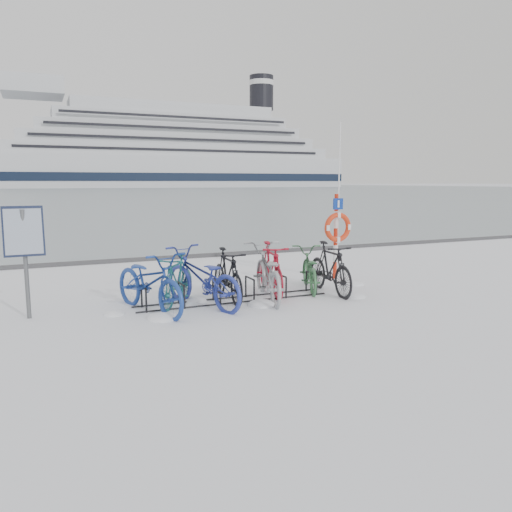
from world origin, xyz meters
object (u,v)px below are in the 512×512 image
info_board (24,238)px  bike_rack (233,292)px  cruise_ferry (172,155)px  lifebuoy_station (337,227)px

info_board → bike_rack: bearing=-4.5°
cruise_ferry → bike_rack: bearing=-103.8°
bike_rack → info_board: size_ratio=2.02×
info_board → cruise_ferry: size_ratio=0.01×
bike_rack → info_board: (-3.77, 0.21, 1.24)m
info_board → lifebuoy_station: lifebuoy_station is taller
bike_rack → cruise_ferry: bearing=76.2°
bike_rack → cruise_ferry: cruise_ferry is taller
bike_rack → lifebuoy_station: size_ratio=1.05×
info_board → cruise_ferry: bearing=73.7°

